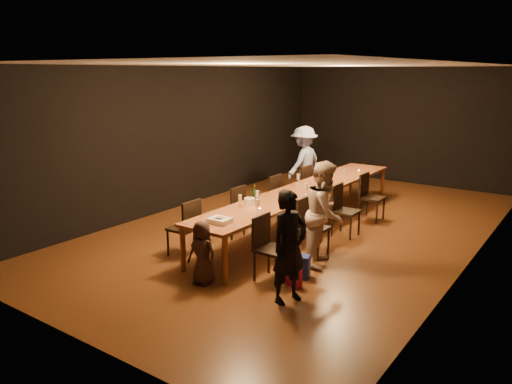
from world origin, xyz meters
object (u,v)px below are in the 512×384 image
Objects in this scene: champagne_bottle at (254,193)px; chair_left_3 at (298,186)px; table at (305,191)px; chair_right_0 at (272,249)px; ice_bucket at (325,176)px; chair_left_2 at (267,197)px; woman_tan at (325,213)px; chair_right_1 at (314,228)px; chair_left_1 at (230,211)px; child at (202,253)px; birthday_cake at (220,220)px; chair_right_2 at (346,211)px; man_blue at (304,163)px; woman_birthday at (289,247)px; chair_left_0 at (183,228)px; chair_right_3 at (372,197)px; plate_stack at (250,201)px.

chair_left_3 is at bearing 103.65° from champagne_bottle.
champagne_bottle is at bearing -100.70° from table.
chair_right_0 is 4.05× the size of ice_bucket.
woman_tan is at bearing -125.29° from chair_left_2.
chair_right_1 is 1.00× the size of chair_left_1.
chair_right_0 reaches higher than child.
woman_tan is 1.60m from birthday_cake.
table is at bearing 23.91° from woman_tan.
man_blue is at bearing -134.18° from chair_right_2.
woman_tan is 5.35× the size of champagne_bottle.
birthday_cake is (-1.34, 0.25, 0.05)m from woman_birthday.
chair_left_0 is at bearing -104.70° from ice_bucket.
man_blue reaches higher than chair_right_2.
chair_right_3 is at bearing -35.31° from chair_left_1.
plate_stack reaches higher than table.
birthday_cake is (-0.80, -2.58, 0.32)m from chair_right_2.
man_blue is at bearing 101.67° from child.
woman_birthday is (0.54, -2.83, 0.27)m from chair_right_2.
chair_left_2 is 3.62m from woman_birthday.
child is 3.04× the size of champagne_bottle.
table is at bearing -89.54° from ice_bucket.
woman_tan is (2.00, 0.98, 0.34)m from chair_left_0.
woman_tan is at bearing 54.28° from chair_right_1.
chair_left_2 is 3.10× the size of champagne_bottle.
chair_right_3 is 3.98m from chair_left_0.
ice_bucket is (-0.86, 3.21, 0.40)m from chair_right_0.
woman_tan is at bearing -62.58° from ice_bucket.
chair_right_1 and chair_left_1 have the same top height.
child is at bearing 117.82° from woman_birthday.
chair_right_2 is 2.08m from chair_left_1.
chair_right_0 is 1.00× the size of chair_right_2.
plate_stack is (-1.59, 1.34, 0.07)m from woman_birthday.
chair_right_3 is 2.94m from chair_left_1.
champagne_bottle is at bearing -135.30° from chair_right_0.
chair_left_0 is (-1.70, -3.60, 0.00)m from chair_right_3.
chair_left_2 reaches higher than plate_stack.
birthday_cake is at bearing -11.93° from chair_right_3.
birthday_cake is 3.40m from ice_bucket.
champagne_bottle is at bearing 99.23° from child.
chair_left_0 is 2.91× the size of birthday_cake.
chair_left_2 is at bearing 115.08° from champagne_bottle.
child is at bearing 17.67° from man_blue.
woman_tan is 6.97× the size of ice_bucket.
chair_right_2 is 1.00× the size of chair_left_3.
ice_bucket is at bearing 83.56° from champagne_bottle.
child is 4.90× the size of plate_stack.
plate_stack is at bearing -21.42° from chair_right_3.
chair_right_1 is 1.00× the size of chair_left_0.
chair_left_1 reaches higher than plate_stack.
ice_bucket reaches higher than chair_left_1.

